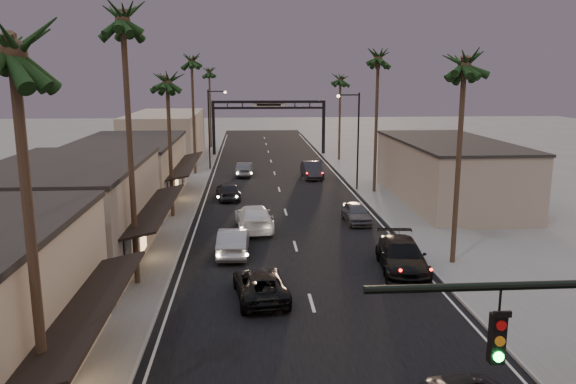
{
  "coord_description": "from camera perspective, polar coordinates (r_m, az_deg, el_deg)",
  "views": [
    {
      "loc": [
        -2.89,
        -5.58,
        10.45
      ],
      "look_at": [
        -0.12,
        32.74,
        2.5
      ],
      "focal_mm": 35.0,
      "sensor_mm": 36.0,
      "label": 1
    }
  ],
  "objects": [
    {
      "name": "sidewalk_left",
      "position": [
        58.89,
        -10.52,
        1.33
      ],
      "size": [
        5.0,
        92.0,
        0.12
      ],
      "primitive_type": "cube",
      "color": "slate",
      "rests_on": "ground"
    },
    {
      "name": "curbside_grey",
      "position": [
        41.03,
        6.93,
        -2.12
      ],
      "size": [
        1.82,
        4.26,
        1.43
      ],
      "primitive_type": "imported",
      "rotation": [
        0.0,
        0.0,
        0.03
      ],
      "color": "#4C4B50",
      "rests_on": "ground"
    },
    {
      "name": "palm_rc",
      "position": [
        70.53,
        5.35,
        11.65
      ],
      "size": [
        3.2,
        3.2,
        12.2
      ],
      "color": "#38281C",
      "rests_on": "ground"
    },
    {
      "name": "palm_rb",
      "position": [
        50.94,
        9.17,
        13.76
      ],
      "size": [
        3.2,
        3.2,
        14.2
      ],
      "color": "#38281C",
      "rests_on": "ground"
    },
    {
      "name": "palm_ra",
      "position": [
        31.75,
        17.54,
        12.96
      ],
      "size": [
        3.2,
        3.2,
        13.2
      ],
      "color": "#38281C",
      "rests_on": "ground"
    },
    {
      "name": "oncoming_grey_far",
      "position": [
        59.98,
        -4.45,
        2.33
      ],
      "size": [
        1.82,
        4.56,
        1.48
      ],
      "primitive_type": "imported",
      "rotation": [
        0.0,
        0.0,
        3.08
      ],
      "color": "#494A4E",
      "rests_on": "ground"
    },
    {
      "name": "palm_far",
      "position": [
        83.77,
        -8.02,
        12.26
      ],
      "size": [
        3.2,
        3.2,
        13.2
      ],
      "color": "#38281C",
      "rests_on": "ground"
    },
    {
      "name": "streetlight_right",
      "position": [
        51.78,
        6.85,
        5.93
      ],
      "size": [
        2.13,
        0.3,
        9.0
      ],
      "color": "black",
      "rests_on": "ground"
    },
    {
      "name": "arch",
      "position": [
        75.8,
        -1.96,
        7.96
      ],
      "size": [
        15.2,
        0.4,
        7.27
      ],
      "color": "black",
      "rests_on": "ground"
    },
    {
      "name": "oncoming_silver",
      "position": [
        33.65,
        -5.57,
        -5.01
      ],
      "size": [
        1.91,
        4.98,
        1.62
      ],
      "primitive_type": "imported",
      "rotation": [
        0.0,
        0.0,
        3.1
      ],
      "color": "#929397",
      "rests_on": "ground"
    },
    {
      "name": "palm_la",
      "position": [
        15.69,
        -26.32,
        14.16
      ],
      "size": [
        3.2,
        3.2,
        13.2
      ],
      "color": "#38281C",
      "rests_on": "ground"
    },
    {
      "name": "palm_ld",
      "position": [
        60.88,
        -9.78,
        13.37
      ],
      "size": [
        3.2,
        3.2,
        14.2
      ],
      "color": "#38281C",
      "rests_on": "ground"
    },
    {
      "name": "curbside_black",
      "position": [
        31.31,
        11.5,
        -6.4
      ],
      "size": [
        2.96,
        6.08,
        1.7
      ],
      "primitive_type": "imported",
      "rotation": [
        0.0,
        0.0,
        -0.1
      ],
      "color": "black",
      "rests_on": "ground"
    },
    {
      "name": "palm_lc",
      "position": [
        41.97,
        -12.2,
        11.46
      ],
      "size": [
        3.2,
        3.2,
        12.2
      ],
      "color": "#38281C",
      "rests_on": "ground"
    },
    {
      "name": "storefront_mid",
      "position": [
        34.04,
        -21.3,
        -2.2
      ],
      "size": [
        8.0,
        14.0,
        5.5
      ],
      "primitive_type": "cube",
      "color": "gray",
      "rests_on": "ground"
    },
    {
      "name": "storefront_far",
      "position": [
        49.29,
        -15.92,
        1.96
      ],
      "size": [
        8.0,
        16.0,
        5.0
      ],
      "primitive_type": "cube",
      "color": "#BBA98F",
      "rests_on": "ground"
    },
    {
      "name": "building_right",
      "position": [
        49.26,
        15.99,
        1.95
      ],
      "size": [
        8.0,
        18.0,
        5.0
      ],
      "primitive_type": "cube",
      "color": "gray",
      "rests_on": "ground"
    },
    {
      "name": "curbside_far",
      "position": [
        58.57,
        2.44,
        2.24
      ],
      "size": [
        2.01,
        5.22,
        1.7
      ],
      "primitive_type": "imported",
      "rotation": [
        0.0,
        0.0,
        0.04
      ],
      "color": "black",
      "rests_on": "ground"
    },
    {
      "name": "storefront_dist",
      "position": [
        71.69,
        -12.27,
        5.46
      ],
      "size": [
        8.0,
        20.0,
        6.0
      ],
      "primitive_type": "cube",
      "color": "gray",
      "rests_on": "ground"
    },
    {
      "name": "road",
      "position": [
        51.73,
        -0.85,
        0.04
      ],
      "size": [
        14.0,
        120.0,
        0.02
      ],
      "primitive_type": "cube",
      "color": "black",
      "rests_on": "ground"
    },
    {
      "name": "palm_lb",
      "position": [
        28.32,
        -16.5,
        17.18
      ],
      "size": [
        3.2,
        3.2,
        15.2
      ],
      "color": "#38281C",
      "rests_on": "ground"
    },
    {
      "name": "oncoming_dgrey",
      "position": [
        48.69,
        -6.08,
        0.17
      ],
      "size": [
        2.44,
        4.8,
        1.57
      ],
      "primitive_type": "imported",
      "rotation": [
        0.0,
        0.0,
        3.27
      ],
      "color": "black",
      "rests_on": "ground"
    },
    {
      "name": "oncoming_pickup",
      "position": [
        27.16,
        -2.84,
        -9.38
      ],
      "size": [
        2.86,
        5.2,
        1.38
      ],
      "primitive_type": "imported",
      "rotation": [
        0.0,
        0.0,
        3.26
      ],
      "color": "black",
      "rests_on": "ground"
    },
    {
      "name": "ground",
      "position": [
        46.86,
        -0.49,
        -1.2
      ],
      "size": [
        200.0,
        200.0,
        0.0
      ],
      "primitive_type": "plane",
      "color": "slate",
      "rests_on": "ground"
    },
    {
      "name": "oncoming_white",
      "position": [
        38.93,
        -3.49,
        -2.6
      ],
      "size": [
        2.83,
        6.05,
        1.71
      ],
      "primitive_type": "imported",
      "rotation": [
        0.0,
        0.0,
        3.22
      ],
      "color": "silver",
      "rests_on": "ground"
    },
    {
      "name": "streetlight_left",
      "position": [
        63.92,
        -7.79,
        6.99
      ],
      "size": [
        2.13,
        0.3,
        9.0
      ],
      "color": "black",
      "rests_on": "ground"
    },
    {
      "name": "sidewalk_right",
      "position": [
        59.81,
        7.89,
        1.57
      ],
      "size": [
        5.0,
        92.0,
        0.12
      ],
      "primitive_type": "cube",
      "color": "slate",
      "rests_on": "ground"
    }
  ]
}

